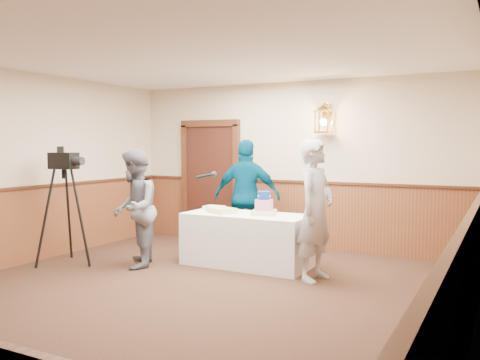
% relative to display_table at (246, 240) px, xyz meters
% --- Properties ---
extents(ground, '(7.00, 7.00, 0.00)m').
position_rel_display_table_xyz_m(ground, '(0.06, -1.90, -0.38)').
color(ground, black).
rests_on(ground, ground).
extents(room_shell, '(6.02, 7.02, 2.81)m').
position_rel_display_table_xyz_m(room_shell, '(0.00, -1.45, 1.15)').
color(room_shell, beige).
rests_on(room_shell, ground).
extents(display_table, '(1.80, 0.80, 0.75)m').
position_rel_display_table_xyz_m(display_table, '(0.00, 0.00, 0.00)').
color(display_table, white).
rests_on(display_table, ground).
extents(tiered_cake, '(0.40, 0.40, 0.33)m').
position_rel_display_table_xyz_m(tiered_cake, '(0.26, 0.04, 0.51)').
color(tiered_cake, beige).
rests_on(tiered_cake, display_table).
extents(sheet_cake_yellow, '(0.45, 0.41, 0.08)m').
position_rel_display_table_xyz_m(sheet_cake_yellow, '(-0.36, -0.09, 0.41)').
color(sheet_cake_yellow, '#DCCB83').
rests_on(sheet_cake_yellow, display_table).
extents(sheet_cake_green, '(0.28, 0.23, 0.07)m').
position_rel_display_table_xyz_m(sheet_cake_green, '(-0.63, 0.14, 0.41)').
color(sheet_cake_green, '#C1ECA7').
rests_on(sheet_cake_green, display_table).
extents(interviewer, '(1.56, 1.03, 1.68)m').
position_rel_display_table_xyz_m(interviewer, '(-1.36, -0.82, 0.46)').
color(interviewer, slate).
rests_on(interviewer, ground).
extents(baker, '(0.52, 0.72, 1.81)m').
position_rel_display_table_xyz_m(baker, '(1.14, -0.29, 0.53)').
color(baker, '#A1A2A7').
rests_on(baker, ground).
extents(assistant_p, '(1.14, 0.69, 1.82)m').
position_rel_display_table_xyz_m(assistant_p, '(-0.38, 0.76, 0.54)').
color(assistant_p, '#003751').
rests_on(assistant_p, ground).
extents(tv_camera_rig, '(0.64, 0.60, 1.63)m').
position_rel_display_table_xyz_m(tv_camera_rig, '(-2.37, -1.16, 0.36)').
color(tv_camera_rig, black).
rests_on(tv_camera_rig, ground).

